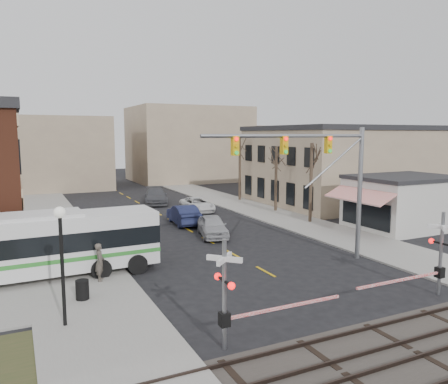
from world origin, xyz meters
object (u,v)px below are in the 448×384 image
at_px(street_lamp, 61,242).
at_px(car_d, 156,196).
at_px(transit_bus, 31,246).
at_px(rr_crossing_west, 235,294).
at_px(car_b, 183,214).
at_px(pedestrian_far, 58,248).
at_px(car_a, 213,226).
at_px(traffic_signal_mast, 322,166).
at_px(rr_crossing_east, 435,256).
at_px(car_c, 197,205).
at_px(pedestrian_near, 100,262).
at_px(trash_bin, 82,290).

relative_size(street_lamp, car_d, 0.81).
height_order(transit_bus, rr_crossing_west, rr_crossing_west).
relative_size(car_b, pedestrian_far, 2.84).
xyz_separation_m(car_a, pedestrian_far, (-11.09, -2.68, 0.21)).
bearing_deg(traffic_signal_mast, pedestrian_far, 155.04).
relative_size(rr_crossing_west, car_d, 0.96).
bearing_deg(rr_crossing_west, car_d, 77.89).
relative_size(car_a, car_d, 0.80).
xyz_separation_m(transit_bus, pedestrian_far, (1.47, 2.38, -0.88)).
bearing_deg(street_lamp, rr_crossing_east, -13.70).
relative_size(traffic_signal_mast, pedestrian_far, 5.93).
xyz_separation_m(transit_bus, car_c, (15.60, 15.46, -1.19)).
xyz_separation_m(street_lamp, car_c, (14.67, 22.11, -2.77)).
bearing_deg(rr_crossing_east, pedestrian_near, 147.66).
xyz_separation_m(street_lamp, car_d, (12.43, 28.73, -2.62)).
bearing_deg(rr_crossing_west, pedestrian_far, 109.90).
height_order(transit_bus, car_d, transit_bus).
relative_size(transit_bus, car_a, 2.80).
relative_size(transit_bus, pedestrian_near, 6.70).
bearing_deg(car_b, car_c, -118.93).
xyz_separation_m(rr_crossing_west, car_d, (7.07, 32.97, -1.12)).
xyz_separation_m(rr_crossing_west, car_a, (6.29, 15.95, -1.17)).
bearing_deg(pedestrian_near, transit_bus, 73.37).
relative_size(traffic_signal_mast, trash_bin, 11.90).
bearing_deg(traffic_signal_mast, car_a, 107.04).
xyz_separation_m(traffic_signal_mast, car_a, (-2.80, 9.14, -4.97)).
bearing_deg(pedestrian_far, car_c, -12.46).
bearing_deg(car_a, trash_bin, -124.89).
bearing_deg(pedestrian_far, traffic_signal_mast, -80.21).
relative_size(street_lamp, trash_bin, 5.33).
bearing_deg(car_c, street_lamp, -122.73).
xyz_separation_m(trash_bin, pedestrian_far, (-0.47, 6.49, 0.45)).
bearing_deg(car_a, car_c, 88.07).
height_order(car_b, pedestrian_near, pedestrian_near).
bearing_deg(car_b, rr_crossing_east, 107.05).
bearing_deg(car_d, traffic_signal_mast, -70.98).
distance_m(trash_bin, car_d, 28.57).
bearing_deg(transit_bus, trash_bin, -64.69).
bearing_deg(transit_bus, car_a, 21.91).
distance_m(rr_crossing_east, car_d, 32.84).
relative_size(trash_bin, car_b, 0.18).
distance_m(rr_crossing_east, pedestrian_near, 16.33).
xyz_separation_m(car_c, car_d, (-2.24, 6.62, 0.15)).
distance_m(street_lamp, car_c, 26.68).
bearing_deg(rr_crossing_west, transit_bus, 119.96).
xyz_separation_m(street_lamp, car_a, (11.64, 11.71, -2.67)).
relative_size(transit_bus, pedestrian_far, 7.36).
xyz_separation_m(trash_bin, car_b, (10.25, 14.37, 0.27)).
distance_m(trash_bin, pedestrian_far, 6.52).
distance_m(street_lamp, car_a, 16.73).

